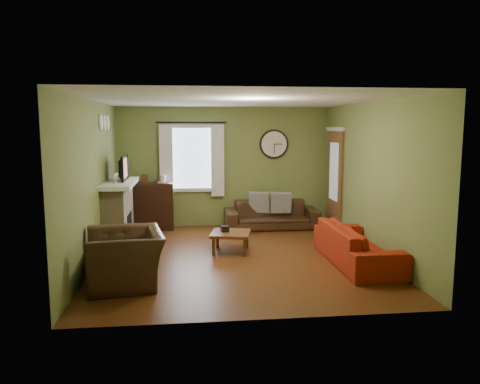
{
  "coord_description": "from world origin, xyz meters",
  "views": [
    {
      "loc": [
        -0.82,
        -7.61,
        2.17
      ],
      "look_at": [
        0.1,
        0.4,
        1.05
      ],
      "focal_mm": 35.0,
      "sensor_mm": 36.0,
      "label": 1
    }
  ],
  "objects": [
    {
      "name": "tv_screen",
      "position": [
        -1.97,
        1.3,
        1.41
      ],
      "size": [
        0.02,
        0.62,
        0.36
      ],
      "primitive_type": "cube",
      "color": "#994C3F",
      "rests_on": "mantel"
    },
    {
      "name": "curtain_rod",
      "position": [
        -0.7,
        2.48,
        2.27
      ],
      "size": [
        0.03,
        0.03,
        1.5
      ],
      "primitive_type": "cylinder",
      "color": "black",
      "rests_on": "wall_back"
    },
    {
      "name": "armchair",
      "position": [
        -1.68,
        -1.18,
        0.38
      ],
      "size": [
        1.19,
        1.31,
        0.75
      ],
      "primitive_type": "imported",
      "rotation": [
        0.0,
        0.0,
        -1.4
      ],
      "color": "#362114",
      "rests_on": "floor"
    },
    {
      "name": "wall_left",
      "position": [
        -2.3,
        0.0,
        1.3
      ],
      "size": [
        0.0,
        5.2,
        2.6
      ],
      "primitive_type": "cube",
      "color": "olive",
      "rests_on": "ground"
    },
    {
      "name": "wall_front",
      "position": [
        0.0,
        -2.6,
        1.3
      ],
      "size": [
        4.6,
        0.0,
        2.6
      ],
      "primitive_type": "cube",
      "color": "olive",
      "rests_on": "ground"
    },
    {
      "name": "fireplace",
      "position": [
        -2.1,
        1.15,
        0.55
      ],
      "size": [
        0.4,
        1.4,
        1.1
      ],
      "primitive_type": "cube",
      "color": "tan",
      "rests_on": "floor"
    },
    {
      "name": "coffee_table",
      "position": [
        -0.07,
        0.34,
        0.18
      ],
      "size": [
        0.78,
        0.78,
        0.35
      ],
      "primitive_type": null,
      "rotation": [
        0.0,
        0.0,
        -0.2
      ],
      "color": "#5B3319",
      "rests_on": "floor"
    },
    {
      "name": "book",
      "position": [
        -1.43,
        2.36,
        0.96
      ],
      "size": [
        0.17,
        0.23,
        0.02
      ],
      "primitive_type": "imported",
      "rotation": [
        0.0,
        0.0,
        -0.08
      ],
      "color": "#5B3319",
      "rests_on": "bookshelf"
    },
    {
      "name": "medallion_mid",
      "position": [
        -2.28,
        1.15,
        2.25
      ],
      "size": [
        0.28,
        0.28,
        0.03
      ],
      "primitive_type": "cylinder",
      "color": "white",
      "rests_on": "wall_left"
    },
    {
      "name": "floor",
      "position": [
        0.0,
        0.0,
        0.0
      ],
      "size": [
        4.6,
        5.2,
        0.0
      ],
      "primitive_type": "cube",
      "color": "#542A11",
      "rests_on": "ground"
    },
    {
      "name": "wall_right",
      "position": [
        2.3,
        0.0,
        1.3
      ],
      "size": [
        0.0,
        5.2,
        2.6
      ],
      "primitive_type": "cube",
      "color": "olive",
      "rests_on": "ground"
    },
    {
      "name": "tv",
      "position": [
        -2.05,
        1.3,
        1.35
      ],
      "size": [
        0.08,
        0.6,
        0.35
      ],
      "primitive_type": "imported",
      "rotation": [
        0.0,
        0.0,
        1.57
      ],
      "color": "black",
      "rests_on": "mantel"
    },
    {
      "name": "wine_glass_b",
      "position": [
        -2.05,
        0.75,
        1.28
      ],
      "size": [
        0.07,
        0.07,
        0.2
      ],
      "primitive_type": null,
      "color": "white",
      "rests_on": "mantel"
    },
    {
      "name": "ceiling",
      "position": [
        0.0,
        0.0,
        2.6
      ],
      "size": [
        4.6,
        5.2,
        0.0
      ],
      "primitive_type": "cube",
      "color": "white",
      "rests_on": "ground"
    },
    {
      "name": "window_pane",
      "position": [
        -0.7,
        2.58,
        1.5
      ],
      "size": [
        1.0,
        0.02,
        1.3
      ],
      "primitive_type": null,
      "color": "silver",
      "rests_on": "wall_back"
    },
    {
      "name": "bookshelf",
      "position": [
        -1.53,
        2.32,
        0.5
      ],
      "size": [
        0.84,
        0.36,
        1.0
      ],
      "primitive_type": null,
      "color": "black",
      "rests_on": "floor"
    },
    {
      "name": "medallion_left",
      "position": [
        -2.28,
        0.8,
        2.25
      ],
      "size": [
        0.28,
        0.28,
        0.03
      ],
      "primitive_type": "cylinder",
      "color": "white",
      "rests_on": "wall_left"
    },
    {
      "name": "curtain_left",
      "position": [
        -1.25,
        2.48,
        1.45
      ],
      "size": [
        0.28,
        0.04,
        1.55
      ],
      "primitive_type": "cube",
      "color": "white",
      "rests_on": "wall_back"
    },
    {
      "name": "pillow_right",
      "position": [
        0.74,
        2.3,
        0.55
      ],
      "size": [
        0.46,
        0.27,
        0.44
      ],
      "primitive_type": "cube",
      "rotation": [
        0.0,
        0.0,
        -0.33
      ],
      "color": "gray",
      "rests_on": "sofa_brown"
    },
    {
      "name": "sofa_brown",
      "position": [
        1.0,
        2.19,
        0.29
      ],
      "size": [
        2.01,
        0.79,
        0.59
      ],
      "primitive_type": "imported",
      "color": "#362114",
      "rests_on": "floor"
    },
    {
      "name": "pillow_left",
      "position": [
        1.2,
        2.21,
        0.55
      ],
      "size": [
        0.45,
        0.15,
        0.44
      ],
      "primitive_type": "cube",
      "rotation": [
        0.0,
        0.0,
        -0.03
      ],
      "color": "gray",
      "rests_on": "sofa_brown"
    },
    {
      "name": "firebox",
      "position": [
        -1.91,
        1.15,
        0.3
      ],
      "size": [
        0.04,
        0.6,
        0.55
      ],
      "primitive_type": "cube",
      "color": "black",
      "rests_on": "fireplace"
    },
    {
      "name": "tissue_box",
      "position": [
        -0.17,
        0.39,
        0.4
      ],
      "size": [
        0.15,
        0.15,
        0.1
      ],
      "primitive_type": "cube",
      "rotation": [
        0.0,
        0.0,
        0.11
      ],
      "color": "black",
      "rests_on": "coffee_table"
    },
    {
      "name": "wine_glass_a",
      "position": [
        -2.05,
        0.57,
        1.27
      ],
      "size": [
        0.07,
        0.07,
        0.19
      ],
      "primitive_type": null,
      "color": "white",
      "rests_on": "mantel"
    },
    {
      "name": "medallion_right",
      "position": [
        -2.28,
        1.5,
        2.25
      ],
      "size": [
        0.28,
        0.28,
        0.03
      ],
      "primitive_type": "cylinder",
      "color": "white",
      "rests_on": "wall_left"
    },
    {
      "name": "sofa_red",
      "position": [
        1.87,
        -0.59,
        0.31
      ],
      "size": [
        0.83,
        2.11,
        0.62
      ],
      "primitive_type": "imported",
      "rotation": [
        0.0,
        0.0,
        1.57
      ],
      "color": "maroon",
      "rests_on": "floor"
    },
    {
      "name": "door",
      "position": [
        2.27,
        1.85,
        1.05
      ],
      "size": [
        0.05,
        0.9,
        2.1
      ],
      "primitive_type": "cube",
      "color": "brown",
      "rests_on": "floor"
    },
    {
      "name": "curtain_right",
      "position": [
        -0.15,
        2.48,
        1.45
      ],
      "size": [
        0.28,
        0.04,
        1.55
      ],
      "primitive_type": "cube",
      "color": "white",
      "rests_on": "wall_back"
    },
    {
      "name": "wall_back",
      "position": [
        0.0,
        2.6,
        1.3
      ],
      "size": [
        4.6,
        0.0,
        2.6
      ],
      "primitive_type": "cube",
      "color": "olive",
      "rests_on": "ground"
    },
    {
      "name": "wall_clock",
      "position": [
        1.1,
        2.55,
        1.8
      ],
      "size": [
        0.64,
        0.06,
        0.64
      ],
      "primitive_type": null,
      "color": "white",
      "rests_on": "wall_back"
    },
    {
      "name": "mantel",
      "position": [
        -2.07,
        1.15,
        1.14
      ],
      "size": [
        0.58,
        1.6,
        0.08
      ],
      "primitive_type": "cube",
      "color": "white",
      "rests_on": "fireplace"
    }
  ]
}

